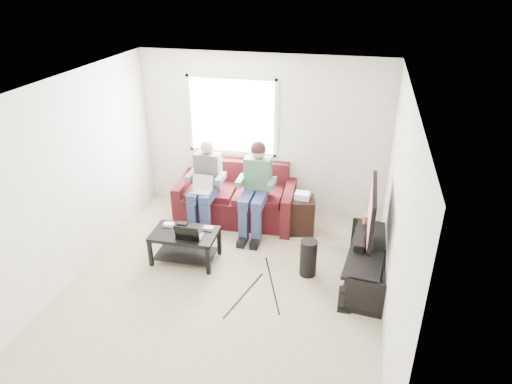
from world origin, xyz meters
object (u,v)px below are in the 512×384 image
at_px(tv_stand, 366,265).
at_px(subwoofer, 308,258).
at_px(end_table, 301,214).
at_px(sofa, 237,199).
at_px(tv, 372,213).
at_px(coffee_table, 185,240).

bearing_deg(tv_stand, subwoofer, -174.91).
bearing_deg(subwoofer, end_table, 103.17).
xyz_separation_m(tv_stand, subwoofer, (-0.75, -0.07, 0.04)).
distance_m(sofa, tv_stand, 2.43).
bearing_deg(tv_stand, tv, 91.47).
relative_size(sofa, tv_stand, 1.28).
relative_size(tv, subwoofer, 2.14).
xyz_separation_m(sofa, end_table, (1.10, -0.20, -0.03)).
height_order(sofa, end_table, sofa).
height_order(subwoofer, end_table, end_table).
height_order(coffee_table, subwoofer, subwoofer).
bearing_deg(end_table, sofa, 169.62).
bearing_deg(end_table, subwoofer, -76.83).
xyz_separation_m(tv_stand, tv, (-0.00, 0.10, 0.73)).
bearing_deg(tv_stand, sofa, 149.83).
xyz_separation_m(tv_stand, end_table, (-1.00, 1.02, 0.08)).
bearing_deg(subwoofer, coffee_table, -177.75).
xyz_separation_m(coffee_table, end_table, (1.47, 1.16, -0.03)).
relative_size(sofa, coffee_table, 2.12).
relative_size(tv_stand, subwoofer, 2.95).
bearing_deg(end_table, tv_stand, -45.50).
xyz_separation_m(coffee_table, tv_stand, (2.47, 0.13, -0.11)).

